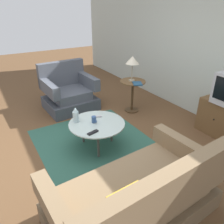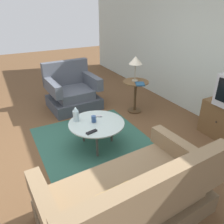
{
  "view_description": "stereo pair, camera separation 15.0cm",
  "coord_description": "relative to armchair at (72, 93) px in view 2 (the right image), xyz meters",
  "views": [
    {
      "loc": [
        2.7,
        -1.15,
        2.05
      ],
      "look_at": [
        0.1,
        0.41,
        0.55
      ],
      "focal_mm": 35.74,
      "sensor_mm": 36.0,
      "label": 1
    },
    {
      "loc": [
        2.77,
        -1.02,
        2.05
      ],
      "look_at": [
        0.1,
        0.41,
        0.55
      ],
      "focal_mm": 35.74,
      "sensor_mm": 36.0,
      "label": 2
    }
  ],
  "objects": [
    {
      "name": "area_rug",
      "position": [
        1.6,
        -0.16,
        -0.32
      ],
      "size": [
        2.08,
        1.72,
        0.0
      ],
      "primitive_type": "cube",
      "color": "#2D5B4C",
      "rests_on": "ground"
    },
    {
      "name": "tv_remote_silver",
      "position": [
        1.42,
        -0.07,
        0.11
      ],
      "size": [
        0.11,
        0.16,
        0.02
      ],
      "rotation": [
        0.0,
        0.0,
        1.12
      ],
      "color": "#B2B2B7",
      "rests_on": "coffee_table"
    },
    {
      "name": "vase",
      "position": [
        1.39,
        -0.41,
        0.21
      ],
      "size": [
        0.09,
        0.09,
        0.24
      ],
      "color": "silver",
      "rests_on": "coffee_table"
    },
    {
      "name": "side_table",
      "position": [
        0.83,
        1.05,
        0.15
      ],
      "size": [
        0.51,
        0.51,
        0.65
      ],
      "color": "brown",
      "rests_on": "ground"
    },
    {
      "name": "ground_plane",
      "position": [
        1.52,
        -0.32,
        -0.32
      ],
      "size": [
        16.0,
        16.0,
        0.0
      ],
      "primitive_type": "plane",
      "color": "brown"
    },
    {
      "name": "coffee_table",
      "position": [
        1.6,
        -0.16,
        0.07
      ],
      "size": [
        0.85,
        0.85,
        0.42
      ],
      "color": "#B2C6C1",
      "rests_on": "ground"
    },
    {
      "name": "tv_remote_dark",
      "position": [
        1.82,
        -0.34,
        0.11
      ],
      "size": [
        0.09,
        0.17,
        0.02
      ],
      "rotation": [
        0.0,
        0.0,
        4.94
      ],
      "color": "black",
      "rests_on": "coffee_table"
    },
    {
      "name": "book",
      "position": [
        1.02,
        1.01,
        0.34
      ],
      "size": [
        0.27,
        0.24,
        0.02
      ],
      "rotation": [
        0.0,
        0.0,
        -0.48
      ],
      "color": "navy",
      "rests_on": "side_table"
    },
    {
      "name": "table_lamp",
      "position": [
        0.81,
        1.04,
        0.73
      ],
      "size": [
        0.26,
        0.26,
        0.48
      ],
      "color": "#9E937A",
      "rests_on": "side_table"
    },
    {
      "name": "couch",
      "position": [
        2.96,
        -0.43,
        -0.03
      ],
      "size": [
        1.06,
        1.76,
        0.87
      ],
      "rotation": [
        0.0,
        0.0,
        1.63
      ],
      "color": "brown",
      "rests_on": "ground"
    },
    {
      "name": "armchair",
      "position": [
        0.0,
        0.0,
        0.0
      ],
      "size": [
        0.91,
        1.03,
        0.94
      ],
      "rotation": [
        0.0,
        0.0,
        -1.52
      ],
      "color": "#3E424B",
      "rests_on": "ground"
    },
    {
      "name": "mug",
      "position": [
        1.56,
        -0.19,
        0.15
      ],
      "size": [
        0.12,
        0.07,
        0.1
      ],
      "color": "#335184",
      "rests_on": "coffee_table"
    },
    {
      "name": "back_wall",
      "position": [
        1.52,
        2.12,
        1.03
      ],
      "size": [
        9.0,
        0.12,
        2.7
      ],
      "primitive_type": "cube",
      "color": "#B2BCB2",
      "rests_on": "ground"
    }
  ]
}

